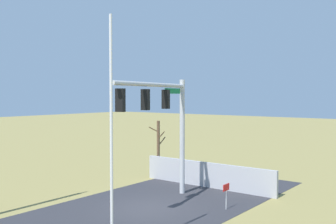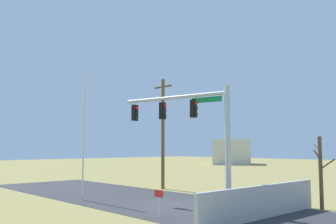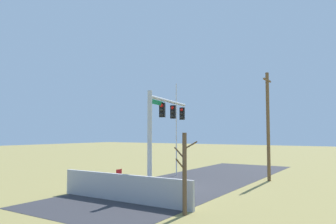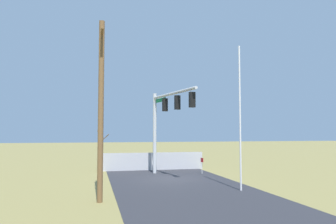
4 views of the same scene
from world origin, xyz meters
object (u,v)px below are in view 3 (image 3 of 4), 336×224
utility_pole (268,124)px  bare_tree (184,172)px  signal_mast (163,121)px  open_sign (119,174)px  flagpole (176,129)px

utility_pole → bare_tree: size_ratio=2.28×
signal_mast → bare_tree: size_ratio=1.81×
utility_pole → open_sign: (8.50, -7.88, -3.49)m
signal_mast → flagpole: bearing=-156.5°
flagpole → open_sign: size_ratio=6.61×
flagpole → open_sign: (7.24, -0.25, -3.13)m
signal_mast → open_sign: 4.77m
utility_pole → open_sign: utility_pole is taller
flagpole → open_sign: bearing=-2.0°
signal_mast → utility_pole: utility_pole is taller
flagpole → utility_pole: (-1.26, 7.62, 0.37)m
signal_mast → flagpole: (-6.48, -2.82, -0.44)m
signal_mast → flagpole: 7.08m
utility_pole → open_sign: bearing=-42.8°
bare_tree → flagpole: bearing=-147.6°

